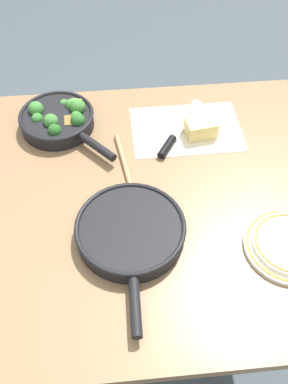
{
  "coord_description": "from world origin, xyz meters",
  "views": [
    {
      "loc": [
        0.07,
        0.71,
        1.68
      ],
      "look_at": [
        0.0,
        0.0,
        0.8
      ],
      "focal_mm": 40.0,
      "sensor_mm": 36.0,
      "label": 1
    }
  ],
  "objects_px": {
    "wooden_spoon": "(132,190)",
    "dinner_plate_stack": "(288,244)",
    "skillet_broccoli": "(59,119)",
    "grater_knife": "(175,135)",
    "cheese_block": "(201,128)",
    "skillet_eggs": "(131,231)"
  },
  "relations": [
    {
      "from": "wooden_spoon",
      "to": "grater_knife",
      "type": "distance_m",
      "value": 0.25
    },
    {
      "from": "wooden_spoon",
      "to": "grater_knife",
      "type": "height_order",
      "value": "grater_knife"
    },
    {
      "from": "skillet_eggs",
      "to": "skillet_broccoli",
      "type": "bearing_deg",
      "value": -154.81
    },
    {
      "from": "wooden_spoon",
      "to": "dinner_plate_stack",
      "type": "height_order",
      "value": "dinner_plate_stack"
    },
    {
      "from": "skillet_broccoli",
      "to": "grater_knife",
      "type": "height_order",
      "value": "skillet_broccoli"
    },
    {
      "from": "dinner_plate_stack",
      "to": "skillet_broccoli",
      "type": "bearing_deg",
      "value": -40.86
    },
    {
      "from": "skillet_broccoli",
      "to": "dinner_plate_stack",
      "type": "xyz_separation_m",
      "value": [
        -0.57,
        0.49,
        -0.02
      ]
    },
    {
      "from": "skillet_eggs",
      "to": "cheese_block",
      "type": "bearing_deg",
      "value": 146.91
    },
    {
      "from": "skillet_eggs",
      "to": "wooden_spoon",
      "type": "xyz_separation_m",
      "value": [
        -0.01,
        -0.14,
        -0.02
      ]
    },
    {
      "from": "grater_knife",
      "to": "dinner_plate_stack",
      "type": "xyz_separation_m",
      "value": [
        -0.22,
        0.41,
        0.0
      ]
    },
    {
      "from": "cheese_block",
      "to": "dinner_plate_stack",
      "type": "xyz_separation_m",
      "value": [
        -0.14,
        0.41,
        -0.01
      ]
    },
    {
      "from": "wooden_spoon",
      "to": "cheese_block",
      "type": "xyz_separation_m",
      "value": [
        -0.22,
        -0.2,
        0.02
      ]
    },
    {
      "from": "grater_knife",
      "to": "dinner_plate_stack",
      "type": "height_order",
      "value": "dinner_plate_stack"
    },
    {
      "from": "skillet_broccoli",
      "to": "wooden_spoon",
      "type": "distance_m",
      "value": 0.35
    },
    {
      "from": "grater_knife",
      "to": "skillet_broccoli",
      "type": "bearing_deg",
      "value": 109.19
    },
    {
      "from": "wooden_spoon",
      "to": "dinner_plate_stack",
      "type": "bearing_deg",
      "value": 51.99
    },
    {
      "from": "skillet_broccoli",
      "to": "dinner_plate_stack",
      "type": "distance_m",
      "value": 0.75
    },
    {
      "from": "skillet_broccoli",
      "to": "cheese_block",
      "type": "distance_m",
      "value": 0.43
    },
    {
      "from": "wooden_spoon",
      "to": "dinner_plate_stack",
      "type": "xyz_separation_m",
      "value": [
        -0.37,
        0.21,
        0.0
      ]
    },
    {
      "from": "wooden_spoon",
      "to": "dinner_plate_stack",
      "type": "distance_m",
      "value": 0.42
    },
    {
      "from": "skillet_eggs",
      "to": "dinner_plate_stack",
      "type": "bearing_deg",
      "value": 81.22
    },
    {
      "from": "skillet_eggs",
      "to": "cheese_block",
      "type": "relative_size",
      "value": 4.16
    }
  ]
}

